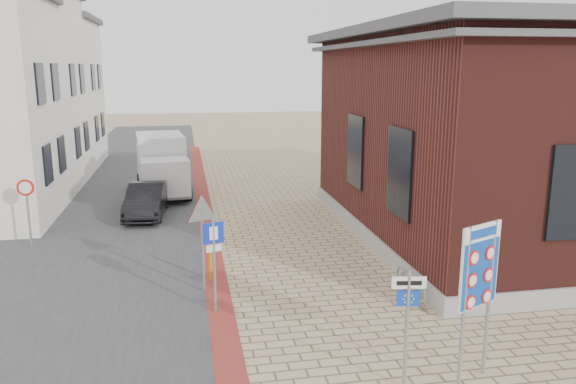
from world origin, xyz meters
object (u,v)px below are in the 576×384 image
object	(u,v)px
sedan	(147,200)
border_sign	(479,269)
bollard	(211,261)
parking_sign	(214,251)
essen_sign	(407,311)
box_truck	(162,164)

from	to	relation	value
sedan	border_sign	xyz separation A→B (m)	(6.48, -12.85, 1.51)
bollard	parking_sign	bearing A→B (deg)	-89.93
essen_sign	bollard	distance (m)	6.59
essen_sign	bollard	world-z (taller)	essen_sign
box_truck	parking_sign	world-z (taller)	box_truck
sedan	bollard	world-z (taller)	sedan
border_sign	box_truck	bearing A→B (deg)	85.00
essen_sign	sedan	bearing A→B (deg)	120.82
essen_sign	parking_sign	bearing A→B (deg)	138.73
essen_sign	parking_sign	size ratio (longest dim) A/B	0.99
bollard	sedan	bearing A→B (deg)	106.16
border_sign	parking_sign	world-z (taller)	border_sign
border_sign	bollard	distance (m)	7.41
parking_sign	box_truck	bearing A→B (deg)	80.27
parking_sign	essen_sign	bearing A→B (deg)	-66.85
sedan	border_sign	bearing A→B (deg)	-58.82
sedan	box_truck	distance (m)	3.85
sedan	bollard	distance (m)	7.41
border_sign	parking_sign	size ratio (longest dim) A/B	1.32
sedan	box_truck	xyz separation A→B (m)	(0.48, 3.75, 0.72)
parking_sign	border_sign	bearing A→B (deg)	-56.97
border_sign	parking_sign	xyz separation A→B (m)	(-4.42, 3.74, -0.63)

